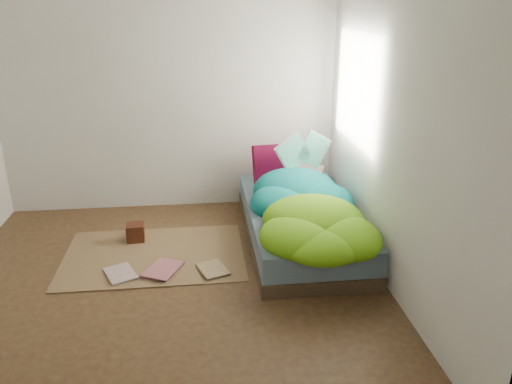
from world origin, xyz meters
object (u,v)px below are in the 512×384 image
pillow_magenta (273,164)px  floor_book_a (107,277)px  bed (300,223)px  open_book (304,142)px  floor_book_b (150,267)px  wooden_box (135,232)px

pillow_magenta → floor_book_a: bearing=-146.9°
bed → pillow_magenta: 0.81m
open_book → floor_book_b: size_ratio=1.53×
wooden_box → floor_book_a: 0.72m
open_book → floor_book_a: (-1.84, -1.04, -0.81)m
wooden_box → floor_book_a: (-0.16, -0.70, -0.07)m
floor_book_b → pillow_magenta: bearing=68.8°
bed → pillow_magenta: pillow_magenta is taller
open_book → floor_book_b: bearing=-168.1°
pillow_magenta → wooden_box: bearing=-164.1°
floor_book_a → floor_book_b: size_ratio=0.90×
bed → open_book: bearing=76.4°
bed → wooden_box: size_ratio=12.31×
floor_book_b → open_book: bearing=57.6°
pillow_magenta → open_book: size_ratio=0.80×
floor_book_b → bed: bearing=43.4°
open_book → wooden_box: open_book is taller
bed → open_book: 0.84m
bed → pillow_magenta: bearing=103.4°
floor_book_a → floor_book_b: (0.34, 0.12, 0.00)m
pillow_magenta → floor_book_b: size_ratio=1.23×
open_book → wooden_box: 1.87m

